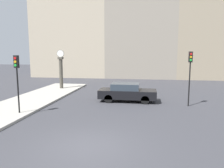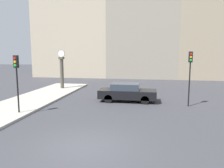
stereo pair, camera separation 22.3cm
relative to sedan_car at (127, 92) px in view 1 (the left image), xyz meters
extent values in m
plane|color=#38383D|center=(-0.85, -8.77, -0.73)|extent=(120.00, 120.00, 0.00)
cube|color=#A39E93|center=(-7.52, -1.39, -0.65)|extent=(3.95, 18.75, 0.15)
cube|color=#B7A88E|center=(-10.66, 17.53, 7.68)|extent=(11.96, 5.00, 16.81)
cube|color=gray|center=(0.55, 17.53, 7.08)|extent=(10.46, 5.00, 15.62)
cube|color=gray|center=(10.35, 17.53, 6.27)|extent=(9.16, 5.00, 14.00)
cube|color=black|center=(0.04, 0.00, -0.12)|extent=(4.50, 1.78, 0.67)
cube|color=#2D3842|center=(-0.14, 0.00, 0.46)|extent=(2.16, 1.61, 0.50)
cylinder|color=black|center=(1.44, 0.78, -0.41)|extent=(0.64, 0.22, 0.64)
cylinder|color=black|center=(1.44, -0.78, -0.41)|extent=(0.64, 0.22, 0.64)
cylinder|color=black|center=(-1.35, 0.78, -0.41)|extent=(0.64, 0.22, 0.64)
cylinder|color=black|center=(-1.35, -0.78, -0.41)|extent=(0.64, 0.22, 0.64)
cylinder|color=black|center=(-6.25, -4.92, 0.80)|extent=(0.09, 0.09, 2.77)
cube|color=black|center=(-6.25, -4.92, 2.57)|extent=(0.26, 0.20, 0.76)
cylinder|color=red|center=(-6.25, -5.04, 2.78)|extent=(0.15, 0.04, 0.15)
cylinder|color=orange|center=(-6.25, -5.04, 2.57)|extent=(0.15, 0.04, 0.15)
cylinder|color=green|center=(-6.25, -5.04, 2.36)|extent=(0.15, 0.04, 0.15)
cylinder|color=black|center=(4.54, -0.90, 0.85)|extent=(0.09, 0.09, 3.16)
cube|color=black|center=(4.54, -0.90, 2.81)|extent=(0.26, 0.20, 0.76)
cylinder|color=red|center=(4.54, -1.02, 3.02)|extent=(0.15, 0.04, 0.15)
cylinder|color=orange|center=(4.54, -1.02, 2.81)|extent=(0.15, 0.04, 0.15)
cylinder|color=green|center=(4.54, -1.02, 2.60)|extent=(0.15, 0.04, 0.15)
cylinder|color=#4C473D|center=(-7.32, 4.60, 0.94)|extent=(0.36, 0.36, 3.04)
cube|color=#4C473D|center=(-7.32, 4.60, 2.56)|extent=(0.47, 0.47, 0.22)
cylinder|color=#4C473D|center=(-7.32, 4.60, 3.03)|extent=(0.77, 0.04, 0.77)
cylinder|color=white|center=(-7.32, 4.60, 3.03)|extent=(0.72, 0.06, 0.72)
camera|label=1|loc=(1.46, -17.01, 3.08)|focal=35.00mm
camera|label=2|loc=(1.68, -16.98, 3.08)|focal=35.00mm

